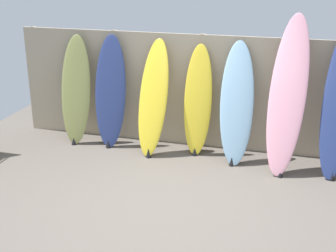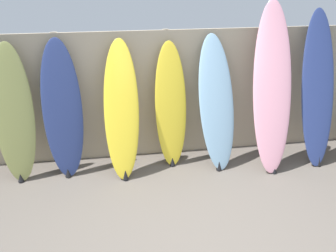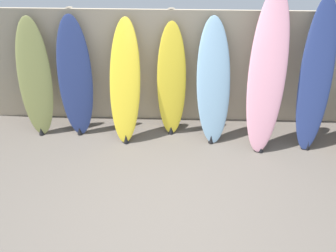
{
  "view_description": "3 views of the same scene",
  "coord_description": "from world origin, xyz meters",
  "px_view_note": "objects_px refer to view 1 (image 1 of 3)",
  "views": [
    {
      "loc": [
        1.39,
        -4.97,
        2.94
      ],
      "look_at": [
        -0.13,
        0.54,
        0.83
      ],
      "focal_mm": 50.0,
      "sensor_mm": 36.0,
      "label": 1
    },
    {
      "loc": [
        -0.79,
        -2.94,
        2.6
      ],
      "look_at": [
        -0.15,
        0.95,
        0.88
      ],
      "focal_mm": 40.0,
      "sensor_mm": 36.0,
      "label": 2
    },
    {
      "loc": [
        0.13,
        -3.18,
        3.41
      ],
      "look_at": [
        0.0,
        0.57,
        0.82
      ],
      "focal_mm": 40.0,
      "sensor_mm": 36.0,
      "label": 3
    }
  ],
  "objects_px": {
    "surfboard_yellow_2": "(153,98)",
    "surfboard_yellow_3": "(198,102)",
    "surfboard_olive_0": "(76,90)",
    "surfboard_pink_5": "(288,96)",
    "surfboard_skyblue_4": "(237,104)",
    "surfboard_navy_1": "(110,92)"
  },
  "relations": [
    {
      "from": "surfboard_pink_5",
      "to": "surfboard_olive_0",
      "type": "bearing_deg",
      "value": 176.94
    },
    {
      "from": "surfboard_yellow_2",
      "to": "surfboard_yellow_3",
      "type": "relative_size",
      "value": 1.04
    },
    {
      "from": "surfboard_yellow_3",
      "to": "surfboard_skyblue_4",
      "type": "xyz_separation_m",
      "value": [
        0.61,
        -0.11,
        0.04
      ]
    },
    {
      "from": "surfboard_olive_0",
      "to": "surfboard_pink_5",
      "type": "bearing_deg",
      "value": -3.06
    },
    {
      "from": "surfboard_navy_1",
      "to": "surfboard_yellow_3",
      "type": "distance_m",
      "value": 1.41
    },
    {
      "from": "surfboard_yellow_3",
      "to": "surfboard_olive_0",
      "type": "bearing_deg",
      "value": -178.51
    },
    {
      "from": "surfboard_navy_1",
      "to": "surfboard_yellow_2",
      "type": "bearing_deg",
      "value": -8.02
    },
    {
      "from": "surfboard_navy_1",
      "to": "surfboard_skyblue_4",
      "type": "xyz_separation_m",
      "value": [
        2.02,
        -0.07,
        -0.0
      ]
    },
    {
      "from": "surfboard_olive_0",
      "to": "surfboard_pink_5",
      "type": "distance_m",
      "value": 3.33
    },
    {
      "from": "surfboard_navy_1",
      "to": "surfboard_skyblue_4",
      "type": "height_order",
      "value": "surfboard_navy_1"
    },
    {
      "from": "surfboard_yellow_2",
      "to": "surfboard_olive_0",
      "type": "bearing_deg",
      "value": 176.23
    },
    {
      "from": "surfboard_yellow_2",
      "to": "surfboard_yellow_3",
      "type": "bearing_deg",
      "value": 11.89
    },
    {
      "from": "surfboard_olive_0",
      "to": "surfboard_skyblue_4",
      "type": "bearing_deg",
      "value": -1.21
    },
    {
      "from": "surfboard_navy_1",
      "to": "surfboard_yellow_3",
      "type": "bearing_deg",
      "value": 1.43
    },
    {
      "from": "surfboard_yellow_2",
      "to": "surfboard_yellow_3",
      "type": "distance_m",
      "value": 0.68
    },
    {
      "from": "surfboard_yellow_3",
      "to": "surfboard_pink_5",
      "type": "xyz_separation_m",
      "value": [
        1.32,
        -0.23,
        0.26
      ]
    },
    {
      "from": "surfboard_navy_1",
      "to": "surfboard_pink_5",
      "type": "bearing_deg",
      "value": -4.08
    },
    {
      "from": "surfboard_olive_0",
      "to": "surfboard_yellow_3",
      "type": "relative_size",
      "value": 1.04
    },
    {
      "from": "surfboard_olive_0",
      "to": "surfboard_yellow_2",
      "type": "height_order",
      "value": "surfboard_yellow_2"
    },
    {
      "from": "surfboard_yellow_3",
      "to": "surfboard_yellow_2",
      "type": "bearing_deg",
      "value": -168.11
    },
    {
      "from": "surfboard_skyblue_4",
      "to": "surfboard_pink_5",
      "type": "relative_size",
      "value": 0.81
    },
    {
      "from": "surfboard_pink_5",
      "to": "surfboard_yellow_3",
      "type": "bearing_deg",
      "value": 170.1
    }
  ]
}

